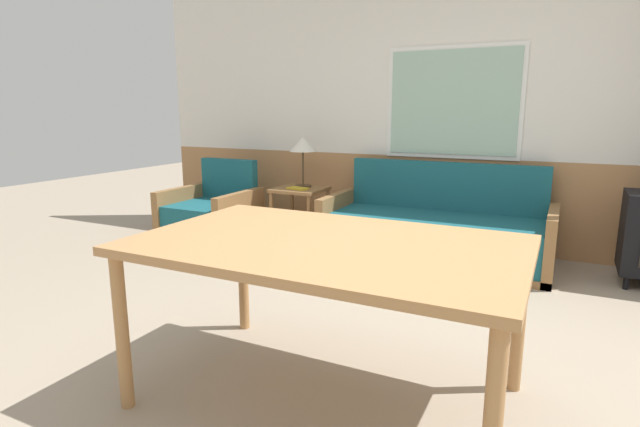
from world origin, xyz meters
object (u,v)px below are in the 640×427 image
object	(u,v)px
armchair	(212,217)
side_table	(300,198)
table_lamp	(303,147)
couch	(435,232)
dining_table	(327,256)

from	to	relation	value
armchair	side_table	xyz separation A→B (m)	(0.83, 0.36, 0.20)
side_table	table_lamp	distance (m)	0.52
couch	dining_table	world-z (taller)	couch
dining_table	side_table	bearing A→B (deg)	120.90
armchair	side_table	bearing A→B (deg)	12.85
table_lamp	dining_table	world-z (taller)	table_lamp
couch	dining_table	size ratio (longest dim) A/B	1.17
armchair	table_lamp	size ratio (longest dim) A/B	1.62
dining_table	armchair	bearing A→B (deg)	137.84
table_lamp	dining_table	distance (m)	2.93
side_table	dining_table	xyz separation A→B (m)	(1.46, -2.44, 0.25)
couch	side_table	bearing A→B (deg)	179.04
side_table	table_lamp	size ratio (longest dim) A/B	1.09
couch	dining_table	xyz separation A→B (m)	(0.08, -2.42, 0.44)
side_table	table_lamp	bearing A→B (deg)	95.18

